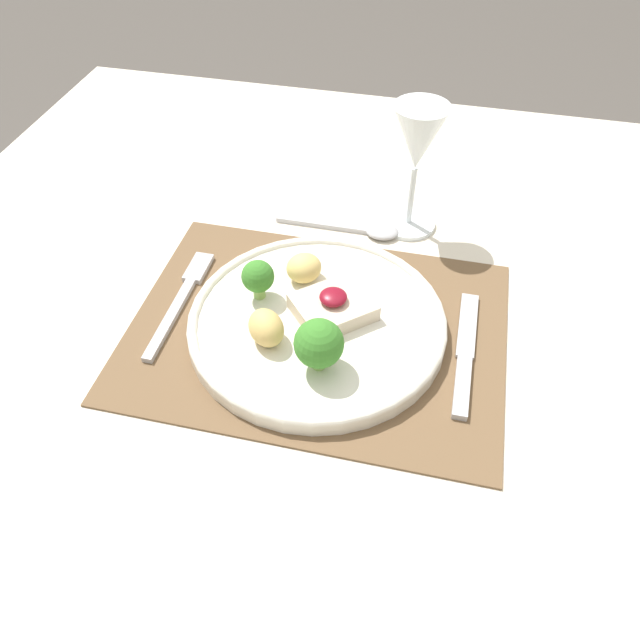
# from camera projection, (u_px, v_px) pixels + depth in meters

# --- Properties ---
(ground_plane) EXTENTS (8.00, 8.00, 0.00)m
(ground_plane) POSITION_uv_depth(u_px,v_px,m) (318.00, 579.00, 1.25)
(ground_plane) COLOR #4C4742
(dining_table) EXTENTS (1.17, 1.20, 0.73)m
(dining_table) POSITION_uv_depth(u_px,v_px,m) (317.00, 377.00, 0.79)
(dining_table) COLOR beige
(dining_table) RESTS_ON ground_plane
(placemat) EXTENTS (0.43, 0.32, 0.00)m
(placemat) POSITION_uv_depth(u_px,v_px,m) (317.00, 330.00, 0.73)
(placemat) COLOR brown
(placemat) RESTS_ON dining_table
(dinner_plate) EXTENTS (0.30, 0.30, 0.08)m
(dinner_plate) POSITION_uv_depth(u_px,v_px,m) (318.00, 323.00, 0.71)
(dinner_plate) COLOR silver
(dinner_plate) RESTS_ON placemat
(fork) EXTENTS (0.02, 0.19, 0.01)m
(fork) POSITION_uv_depth(u_px,v_px,m) (183.00, 295.00, 0.76)
(fork) COLOR #B2B2B7
(fork) RESTS_ON placemat
(knife) EXTENTS (0.02, 0.19, 0.01)m
(knife) POSITION_uv_depth(u_px,v_px,m) (464.00, 360.00, 0.69)
(knife) COLOR #B2B2B7
(knife) RESTS_ON placemat
(spoon) EXTENTS (0.17, 0.04, 0.01)m
(spoon) POSITION_uv_depth(u_px,v_px,m) (364.00, 229.00, 0.85)
(spoon) COLOR #B2B2B7
(spoon) RESTS_ON dining_table
(wine_glass_near) EXTENTS (0.07, 0.07, 0.18)m
(wine_glass_near) POSITION_uv_depth(u_px,v_px,m) (418.00, 146.00, 0.78)
(wine_glass_near) COLOR white
(wine_glass_near) RESTS_ON dining_table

